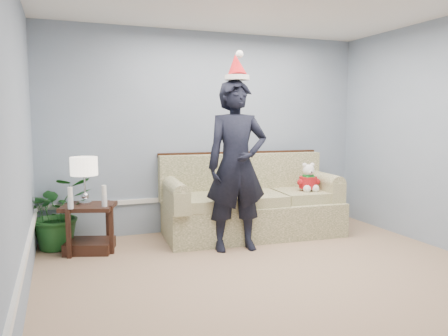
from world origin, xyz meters
name	(u,v)px	position (x,y,z in m)	size (l,w,h in m)	color
room_shell	(305,141)	(0.00, 0.00, 1.35)	(4.54, 5.04, 2.74)	tan
wainscot_trim	(143,225)	(-1.18, 1.18, 0.45)	(4.49, 4.99, 0.06)	white
sofa	(250,205)	(0.41, 2.02, 0.38)	(2.36, 1.14, 1.08)	#4B5729
side_table	(90,233)	(-1.66, 1.96, 0.21)	(0.69, 0.64, 0.55)	#371B14
table_lamp	(84,168)	(-1.69, 2.00, 0.97)	(0.31, 0.31, 0.55)	silver
candle_pair	(88,198)	(-1.68, 1.78, 0.66)	(0.42, 0.06, 0.24)	silver
houseplant	(57,212)	(-2.00, 2.23, 0.43)	(0.78, 0.67, 0.86)	#1F5821
man	(237,166)	(-0.03, 1.43, 0.99)	(0.72, 0.47, 1.98)	black
santa_hat	(236,68)	(-0.03, 1.45, 2.11)	(0.30, 0.34, 0.33)	white
teddy_bear	(308,181)	(1.17, 1.81, 0.70)	(0.26, 0.28, 0.39)	white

